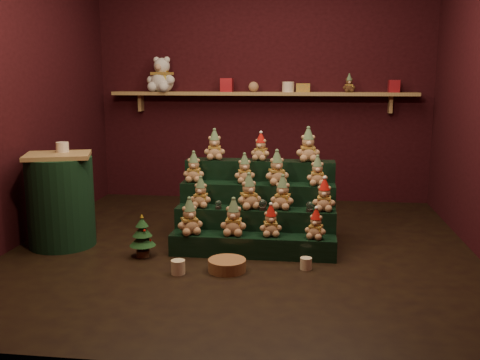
# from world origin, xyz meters

# --- Properties ---
(ground) EXTENTS (4.00, 4.00, 0.00)m
(ground) POSITION_xyz_m (0.00, 0.00, 0.00)
(ground) COLOR black
(ground) RESTS_ON ground
(back_wall) EXTENTS (4.00, 0.10, 2.80)m
(back_wall) POSITION_xyz_m (0.00, 2.05, 1.40)
(back_wall) COLOR black
(back_wall) RESTS_ON ground
(front_wall) EXTENTS (4.00, 0.10, 2.80)m
(front_wall) POSITION_xyz_m (0.00, -2.05, 1.40)
(front_wall) COLOR black
(front_wall) RESTS_ON ground
(left_wall) EXTENTS (0.10, 4.00, 2.80)m
(left_wall) POSITION_xyz_m (-2.05, 0.00, 1.40)
(left_wall) COLOR black
(left_wall) RESTS_ON ground
(back_shelf) EXTENTS (3.60, 0.26, 0.24)m
(back_shelf) POSITION_xyz_m (0.00, 1.87, 1.29)
(back_shelf) COLOR tan
(back_shelf) RESTS_ON ground
(riser_tier_front) EXTENTS (1.40, 0.22, 0.18)m
(riser_tier_front) POSITION_xyz_m (0.11, -0.20, 0.09)
(riser_tier_front) COLOR black
(riser_tier_front) RESTS_ON ground
(riser_tier_midfront) EXTENTS (1.40, 0.22, 0.36)m
(riser_tier_midfront) POSITION_xyz_m (0.11, 0.02, 0.18)
(riser_tier_midfront) COLOR black
(riser_tier_midfront) RESTS_ON ground
(riser_tier_midback) EXTENTS (1.40, 0.22, 0.54)m
(riser_tier_midback) POSITION_xyz_m (0.11, 0.24, 0.27)
(riser_tier_midback) COLOR black
(riser_tier_midback) RESTS_ON ground
(riser_tier_back) EXTENTS (1.40, 0.22, 0.72)m
(riser_tier_back) POSITION_xyz_m (0.11, 0.46, 0.36)
(riser_tier_back) COLOR black
(riser_tier_back) RESTS_ON ground
(teddy_0) EXTENTS (0.28, 0.27, 0.30)m
(teddy_0) POSITION_xyz_m (-0.42, -0.22, 0.33)
(teddy_0) COLOR tan
(teddy_0) RESTS_ON riser_tier_front
(teddy_1) EXTENTS (0.22, 0.20, 0.31)m
(teddy_1) POSITION_xyz_m (-0.05, -0.20, 0.33)
(teddy_1) COLOR tan
(teddy_1) RESTS_ON riser_tier_front
(teddy_2) EXTENTS (0.21, 0.20, 0.26)m
(teddy_2) POSITION_xyz_m (0.27, -0.19, 0.31)
(teddy_2) COLOR tan
(teddy_2) RESTS_ON riser_tier_front
(teddy_3) EXTENTS (0.21, 0.20, 0.25)m
(teddy_3) POSITION_xyz_m (0.64, -0.22, 0.30)
(teddy_3) COLOR tan
(teddy_3) RESTS_ON riser_tier_front
(teddy_4) EXTENTS (0.20, 0.18, 0.26)m
(teddy_4) POSITION_xyz_m (-0.37, 0.01, 0.49)
(teddy_4) COLOR tan
(teddy_4) RESTS_ON riser_tier_midfront
(teddy_5) EXTENTS (0.28, 0.27, 0.30)m
(teddy_5) POSITION_xyz_m (0.06, 0.01, 0.51)
(teddy_5) COLOR tan
(teddy_5) RESTS_ON riser_tier_midfront
(teddy_6) EXTENTS (0.24, 0.23, 0.29)m
(teddy_6) POSITION_xyz_m (0.35, 0.04, 0.50)
(teddy_6) COLOR tan
(teddy_6) RESTS_ON riser_tier_midfront
(teddy_7) EXTENTS (0.21, 0.19, 0.27)m
(teddy_7) POSITION_xyz_m (0.71, 0.02, 0.50)
(teddy_7) COLOR tan
(teddy_7) RESTS_ON riser_tier_midfront
(teddy_8) EXTENTS (0.20, 0.18, 0.27)m
(teddy_8) POSITION_xyz_m (-0.48, 0.25, 0.68)
(teddy_8) COLOR tan
(teddy_8) RESTS_ON riser_tier_midback
(teddy_9) EXTENTS (0.22, 0.21, 0.26)m
(teddy_9) POSITION_xyz_m (-0.01, 0.26, 0.67)
(teddy_9) COLOR tan
(teddy_9) RESTS_ON riser_tier_midback
(teddy_10) EXTENTS (0.27, 0.25, 0.30)m
(teddy_10) POSITION_xyz_m (0.29, 0.22, 0.69)
(teddy_10) COLOR tan
(teddy_10) RESTS_ON riser_tier_midback
(teddy_11) EXTENTS (0.19, 0.18, 0.26)m
(teddy_11) POSITION_xyz_m (0.65, 0.23, 0.67)
(teddy_11) COLOR tan
(teddy_11) RESTS_ON riser_tier_midback
(teddy_12) EXTENTS (0.23, 0.21, 0.28)m
(teddy_12) POSITION_xyz_m (-0.32, 0.45, 0.86)
(teddy_12) COLOR tan
(teddy_12) RESTS_ON riser_tier_back
(teddy_13) EXTENTS (0.22, 0.20, 0.25)m
(teddy_13) POSITION_xyz_m (0.12, 0.46, 0.85)
(teddy_13) COLOR tan
(teddy_13) RESTS_ON riser_tier_back
(teddy_14) EXTENTS (0.24, 0.22, 0.31)m
(teddy_14) POSITION_xyz_m (0.56, 0.45, 0.87)
(teddy_14) COLOR tan
(teddy_14) RESTS_ON riser_tier_back
(snow_globe_a) EXTENTS (0.06, 0.06, 0.08)m
(snow_globe_a) POSITION_xyz_m (-0.20, -0.04, 0.40)
(snow_globe_a) COLOR black
(snow_globe_a) RESTS_ON riser_tier_midfront
(snow_globe_b) EXTENTS (0.07, 0.07, 0.10)m
(snow_globe_b) POSITION_xyz_m (0.19, -0.04, 0.41)
(snow_globe_b) COLOR black
(snow_globe_b) RESTS_ON riser_tier_midfront
(snow_globe_c) EXTENTS (0.07, 0.07, 0.09)m
(snow_globe_c) POSITION_xyz_m (0.59, -0.04, 0.41)
(snow_globe_c) COLOR black
(snow_globe_c) RESTS_ON riser_tier_midfront
(side_table) EXTENTS (0.66, 0.60, 0.83)m
(side_table) POSITION_xyz_m (-1.61, -0.12, 0.41)
(side_table) COLOR tan
(side_table) RESTS_ON ground
(table_ornament) EXTENTS (0.11, 0.11, 0.09)m
(table_ornament) POSITION_xyz_m (-1.61, -0.02, 0.88)
(table_ornament) COLOR beige
(table_ornament) RESTS_ON side_table
(mini_christmas_tree) EXTENTS (0.22, 0.22, 0.37)m
(mini_christmas_tree) POSITION_xyz_m (-0.80, -0.34, 0.18)
(mini_christmas_tree) COLOR #4B2F1B
(mini_christmas_tree) RESTS_ON ground
(mug_left) EXTENTS (0.11, 0.11, 0.11)m
(mug_left) POSITION_xyz_m (-0.41, -0.69, 0.05)
(mug_left) COLOR beige
(mug_left) RESTS_ON ground
(mug_right) EXTENTS (0.09, 0.09, 0.09)m
(mug_right) POSITION_xyz_m (0.57, -0.47, 0.05)
(mug_right) COLOR beige
(mug_right) RESTS_ON ground
(wicker_basket) EXTENTS (0.38, 0.38, 0.09)m
(wicker_basket) POSITION_xyz_m (-0.04, -0.58, 0.05)
(wicker_basket) COLOR #98663D
(wicker_basket) RESTS_ON ground
(white_bear) EXTENTS (0.44, 0.42, 0.52)m
(white_bear) POSITION_xyz_m (-1.19, 1.84, 1.58)
(white_bear) COLOR silver
(white_bear) RESTS_ON back_shelf
(brown_bear) EXTENTS (0.16, 0.14, 0.20)m
(brown_bear) POSITION_xyz_m (1.01, 1.84, 1.42)
(brown_bear) COLOR #51321B
(brown_bear) RESTS_ON back_shelf
(gift_tin_red_a) EXTENTS (0.14, 0.14, 0.16)m
(gift_tin_red_a) POSITION_xyz_m (-0.41, 1.85, 1.40)
(gift_tin_red_a) COLOR #AC1A24
(gift_tin_red_a) RESTS_ON back_shelf
(gift_tin_cream) EXTENTS (0.14, 0.14, 0.12)m
(gift_tin_cream) POSITION_xyz_m (0.31, 1.85, 1.38)
(gift_tin_cream) COLOR beige
(gift_tin_cream) RESTS_ON back_shelf
(gift_tin_red_b) EXTENTS (0.12, 0.12, 0.14)m
(gift_tin_red_b) POSITION_xyz_m (1.52, 1.85, 1.39)
(gift_tin_red_b) COLOR #AC1A24
(gift_tin_red_b) RESTS_ON back_shelf
(shelf_plush_ball) EXTENTS (0.12, 0.12, 0.12)m
(shelf_plush_ball) POSITION_xyz_m (-0.09, 1.85, 1.38)
(shelf_plush_ball) COLOR tan
(shelf_plush_ball) RESTS_ON back_shelf
(scarf_gift_box) EXTENTS (0.16, 0.10, 0.10)m
(scarf_gift_box) POSITION_xyz_m (0.49, 1.85, 1.37)
(scarf_gift_box) COLOR orange
(scarf_gift_box) RESTS_ON back_shelf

